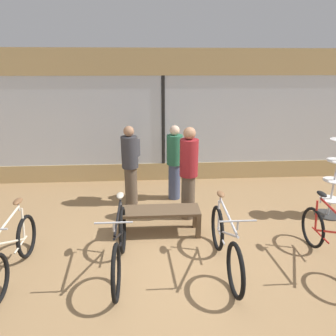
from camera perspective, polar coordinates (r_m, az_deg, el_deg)
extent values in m
plane|color=#99754C|center=(4.84, 1.21, -16.73)|extent=(24.00, 24.00, 0.00)
cube|color=tan|center=(7.75, -0.88, -0.62)|extent=(12.00, 0.08, 0.45)
cube|color=silver|center=(7.41, -0.93, 8.89)|extent=(12.00, 0.04, 2.15)
cube|color=tan|center=(7.29, -0.99, 19.59)|extent=(12.00, 0.08, 0.60)
cube|color=black|center=(7.38, -0.92, 8.86)|extent=(0.08, 0.02, 2.15)
torus|color=black|center=(5.21, -25.34, -11.65)|extent=(0.06, 0.66, 0.66)
cylinder|color=beige|center=(4.67, -28.10, -12.37)|extent=(0.03, 0.93, 0.51)
cylinder|color=beige|center=(5.07, -25.88, -9.53)|extent=(0.03, 0.11, 0.49)
cylinder|color=beige|center=(4.57, -28.49, -9.21)|extent=(0.03, 0.86, 0.10)
cylinder|color=beige|center=(5.03, -26.24, -12.92)|extent=(0.03, 0.45, 0.03)
cylinder|color=#B2B2B7|center=(4.90, -26.56, -6.54)|extent=(0.02, 0.02, 0.14)
ellipsoid|color=brown|center=(4.87, -26.70, -5.69)|extent=(0.11, 0.22, 0.06)
torus|color=black|center=(4.87, -8.64, -11.57)|extent=(0.05, 0.73, 0.73)
torus|color=black|center=(4.03, -9.84, -18.99)|extent=(0.05, 0.73, 0.73)
cylinder|color=black|center=(4.28, -9.39, -12.56)|extent=(0.03, 0.96, 0.51)
cylinder|color=black|center=(4.72, -8.82, -9.31)|extent=(0.03, 0.11, 0.49)
cylinder|color=black|center=(4.17, -9.56, -9.12)|extent=(0.03, 0.89, 0.10)
cylinder|color=black|center=(4.68, -8.86, -13.01)|extent=(0.03, 0.46, 0.03)
cylinder|color=#B2B2B7|center=(4.55, -9.06, -6.10)|extent=(0.02, 0.02, 0.14)
ellipsoid|color=#B2A893|center=(4.51, -9.11, -5.18)|extent=(0.11, 0.22, 0.06)
cylinder|color=#B2B2B7|center=(3.74, -10.28, -11.02)|extent=(0.02, 0.02, 0.12)
cylinder|color=#ADADB2|center=(3.71, -10.34, -10.22)|extent=(0.46, 0.02, 0.02)
torus|color=black|center=(4.95, 9.38, -11.20)|extent=(0.06, 0.72, 0.72)
torus|color=black|center=(4.11, 12.70, -18.43)|extent=(0.06, 0.72, 0.72)
cylinder|color=#BCBCC1|center=(4.36, 11.19, -12.14)|extent=(0.03, 0.98, 0.51)
cylinder|color=#BCBCC1|center=(4.80, 9.64, -8.96)|extent=(0.03, 0.11, 0.49)
cylinder|color=#BCBCC1|center=(4.25, 11.32, -8.76)|extent=(0.03, 0.90, 0.10)
cylinder|color=#BCBCC1|center=(4.75, 10.01, -12.62)|extent=(0.03, 0.47, 0.03)
cylinder|color=#B2B2B7|center=(4.63, 9.96, -5.80)|extent=(0.02, 0.02, 0.14)
ellipsoid|color=brown|center=(4.60, 10.02, -4.90)|extent=(0.11, 0.22, 0.06)
cylinder|color=#B2B2B7|center=(3.83, 13.12, -10.61)|extent=(0.02, 0.02, 0.12)
cylinder|color=#ADADB2|center=(3.80, 13.19, -9.82)|extent=(0.46, 0.02, 0.02)
torus|color=black|center=(5.49, 25.83, -10.16)|extent=(0.05, 0.66, 0.66)
cylinder|color=red|center=(4.97, 29.26, -10.66)|extent=(0.03, 0.95, 0.51)
cylinder|color=red|center=(5.35, 26.41, -8.10)|extent=(0.03, 0.11, 0.49)
cylinder|color=red|center=(5.32, 27.02, -11.31)|extent=(0.03, 0.46, 0.03)
cylinder|color=#B2B2B7|center=(5.20, 27.11, -5.23)|extent=(0.02, 0.02, 0.14)
ellipsoid|color=black|center=(5.17, 27.25, -4.42)|extent=(0.11, 0.22, 0.06)
cylinder|color=#333333|center=(6.81, 28.12, -7.84)|extent=(0.48, 0.48, 0.03)
cylinder|color=silver|center=(6.51, 29.21, -1.49)|extent=(0.04, 0.04, 1.63)
cylinder|color=white|center=(6.67, 28.57, -5.24)|extent=(0.40, 0.40, 0.02)
cylinder|color=white|center=(6.54, 29.11, -2.08)|extent=(0.40, 0.40, 0.02)
cube|color=brown|center=(5.23, -1.66, -8.14)|extent=(1.40, 0.44, 0.05)
cube|color=brown|center=(5.20, -8.99, -11.46)|extent=(0.08, 0.08, 0.42)
cube|color=brown|center=(5.24, 5.80, -11.07)|extent=(0.08, 0.08, 0.42)
cube|color=brown|center=(5.52, -8.67, -9.57)|extent=(0.08, 0.08, 0.42)
cube|color=brown|center=(5.55, 5.20, -9.22)|extent=(0.08, 0.08, 0.42)
cylinder|color=#424C6B|center=(6.61, 1.22, -2.53)|extent=(0.34, 0.34, 0.80)
cylinder|color=#286647|center=(6.38, 1.26, 3.49)|extent=(0.44, 0.44, 0.64)
sphere|color=beige|center=(6.28, 1.29, 7.19)|extent=(0.21, 0.21, 0.21)
cylinder|color=brown|center=(6.39, -7.04, -3.35)|extent=(0.33, 0.33, 0.82)
cylinder|color=#333338|center=(6.15, -7.32, 3.02)|extent=(0.43, 0.43, 0.65)
sphere|color=#9E7051|center=(6.05, -7.49, 6.95)|extent=(0.21, 0.21, 0.21)
cube|color=#38383D|center=(6.36, -6.56, 3.88)|extent=(0.27, 0.21, 0.36)
cylinder|color=brown|center=(5.78, 3.84, -5.47)|extent=(0.26, 0.26, 0.87)
cylinder|color=maroon|center=(5.50, 4.02, 1.95)|extent=(0.35, 0.35, 0.69)
sphere|color=#9E7051|center=(5.39, 4.13, 6.61)|extent=(0.23, 0.23, 0.23)
cube|color=#38383D|center=(5.72, 3.67, 2.99)|extent=(0.24, 0.14, 0.36)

